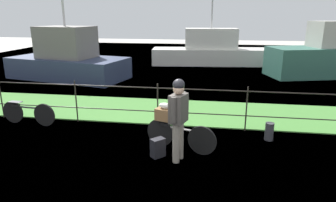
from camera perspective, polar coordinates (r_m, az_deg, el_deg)
ground_plane at (r=6.04m, az=-5.80°, el=-11.99°), size 60.00×60.00×0.00m
grass_strip at (r=9.11m, az=-0.47°, el=-1.86°), size 27.00×2.40×0.03m
harbor_water at (r=15.39m, az=3.46°, el=5.58°), size 30.00×30.00×0.00m
iron_fence at (r=7.72m, az=-2.00°, el=-0.12°), size 18.04×0.04×1.15m
bicycle_main at (r=6.48m, az=2.24°, el=-6.58°), size 1.55×0.53×0.63m
wooden_crate at (r=6.47m, az=-0.58°, el=-2.57°), size 0.45×0.36×0.26m
terrier_dog at (r=6.40m, az=-0.39°, el=-0.85°), size 0.32×0.22×0.18m
cyclist_person at (r=5.80m, az=2.00°, el=-2.33°), size 0.37×0.52×1.68m
backpack_on_paving at (r=6.23m, az=-1.95°, el=-8.91°), size 0.32×0.33×0.40m
mooring_bollard at (r=7.40m, az=18.79°, el=-5.54°), size 0.20×0.20×0.42m
bicycle_parked at (r=8.79m, az=-25.22°, el=-2.03°), size 1.58×0.24×0.61m
moored_boat_near at (r=17.79m, az=8.13°, el=9.34°), size 6.85×2.34×3.67m
moored_boat_far at (r=14.49m, az=-18.61°, el=7.46°), size 5.72×3.41×3.93m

